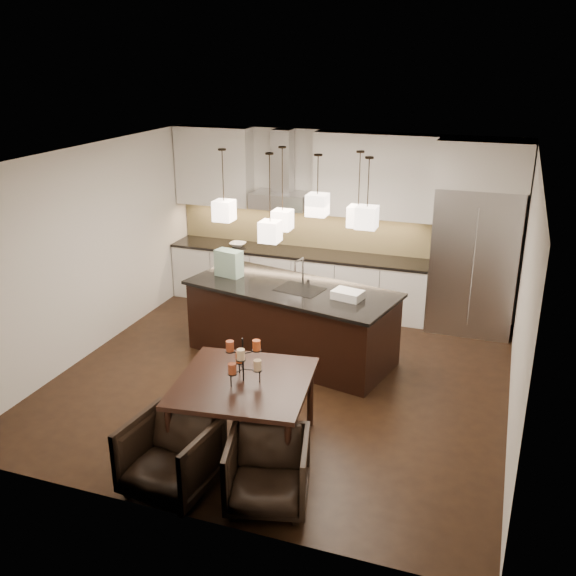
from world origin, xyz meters
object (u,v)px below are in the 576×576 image
(armchair_left, at_px, (171,456))
(armchair_right, at_px, (268,471))
(refrigerator, at_px, (474,260))
(dining_table, at_px, (244,415))
(island_body, at_px, (292,323))

(armchair_left, bearing_deg, armchair_right, 13.26)
(refrigerator, distance_m, dining_table, 4.48)
(island_body, xyz_separation_m, armchair_right, (0.80, -2.97, -0.14))
(island_body, distance_m, dining_table, 2.25)
(refrigerator, height_order, armchair_right, refrigerator)
(dining_table, relative_size, armchair_right, 1.77)
(refrigerator, bearing_deg, armchair_left, -115.83)
(island_body, xyz_separation_m, armchair_left, (-0.13, -3.09, -0.11))
(refrigerator, xyz_separation_m, island_body, (-2.20, -1.74, -0.60))
(refrigerator, height_order, dining_table, refrigerator)
(refrigerator, xyz_separation_m, armchair_left, (-2.34, -4.83, -0.71))
(dining_table, bearing_deg, refrigerator, 56.65)
(dining_table, bearing_deg, armchair_left, -121.73)
(dining_table, height_order, armchair_left, dining_table)
(island_body, bearing_deg, armchair_right, -62.63)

